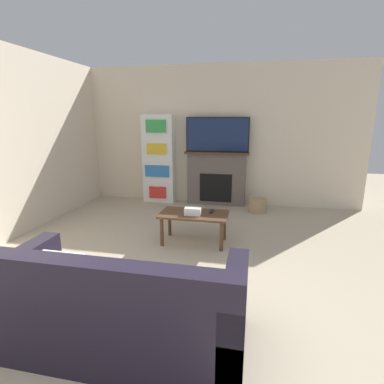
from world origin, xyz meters
name	(u,v)px	position (x,y,z in m)	size (l,w,h in m)	color
wall_back	(209,136)	(0.00, 4.79, 1.35)	(5.89, 0.06, 2.70)	beige
wall_side	(6,144)	(-2.48, 2.38, 1.35)	(0.06, 5.76, 2.70)	beige
fireplace	(216,178)	(0.18, 4.65, 0.53)	(1.25, 0.28, 1.06)	#605651
tv	(217,135)	(0.18, 4.63, 1.39)	(1.22, 0.03, 0.66)	black
couch	(118,310)	(-0.06, 0.64, 0.30)	(1.90, 0.87, 0.85)	black
coffee_table	(194,218)	(0.12, 2.66, 0.37)	(0.93, 0.51, 0.43)	brown
tissue_box	(193,211)	(0.12, 2.59, 0.48)	(0.22, 0.12, 0.10)	white
remote_control	(212,211)	(0.35, 2.76, 0.44)	(0.04, 0.15, 0.02)	black
bookshelf	(159,159)	(-1.00, 4.62, 0.89)	(0.64, 0.29, 1.77)	white
storage_basket	(258,205)	(1.01, 4.30, 0.13)	(0.33, 0.33, 0.25)	tan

